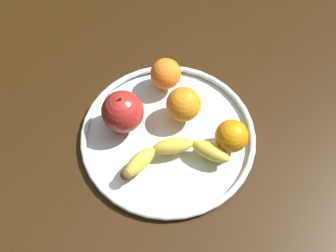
# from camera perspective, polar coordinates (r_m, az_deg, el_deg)

# --- Properties ---
(ground_plane) EXTENTS (1.46, 1.46, 0.04)m
(ground_plane) POSITION_cam_1_polar(r_m,az_deg,el_deg) (0.86, 0.00, -2.29)
(ground_plane) COLOR black
(fruit_bowl) EXTENTS (0.35, 0.35, 0.02)m
(fruit_bowl) POSITION_cam_1_polar(r_m,az_deg,el_deg) (0.84, 0.00, -1.35)
(fruit_bowl) COLOR silver
(fruit_bowl) RESTS_ON ground_plane
(banana) EXTENTS (0.20, 0.12, 0.03)m
(banana) POSITION_cam_1_polar(r_m,az_deg,el_deg) (0.79, 0.62, -3.76)
(banana) COLOR gold
(banana) RESTS_ON fruit_bowl
(apple) EXTENTS (0.08, 0.08, 0.09)m
(apple) POSITION_cam_1_polar(r_m,az_deg,el_deg) (0.81, -6.11, 1.93)
(apple) COLOR #AD2622
(apple) RESTS_ON fruit_bowl
(orange_front_left) EXTENTS (0.06, 0.06, 0.06)m
(orange_front_left) POSITION_cam_1_polar(r_m,az_deg,el_deg) (0.80, 8.52, -1.34)
(orange_front_left) COLOR orange
(orange_front_left) RESTS_ON fruit_bowl
(orange_back_right) EXTENTS (0.07, 0.07, 0.07)m
(orange_back_right) POSITION_cam_1_polar(r_m,az_deg,el_deg) (0.83, 2.09, 2.94)
(orange_back_right) COLOR orange
(orange_back_right) RESTS_ON fruit_bowl
(orange_front_right) EXTENTS (0.06, 0.06, 0.06)m
(orange_front_right) POSITION_cam_1_polar(r_m,az_deg,el_deg) (0.87, -0.31, 7.03)
(orange_front_right) COLOR orange
(orange_front_right) RESTS_ON fruit_bowl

